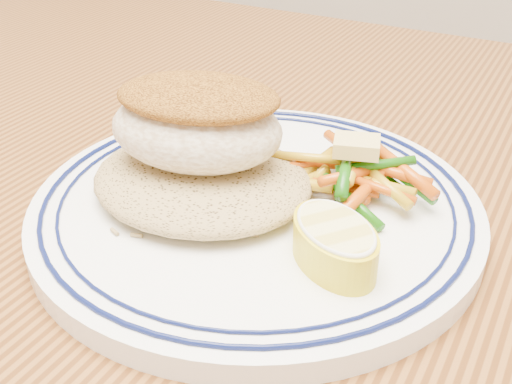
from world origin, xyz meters
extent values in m
cube|color=#552D11|center=(0.00, 0.00, 0.73)|extent=(1.50, 0.90, 0.04)
cylinder|color=#552D11|center=(-0.68, 0.38, 0.35)|extent=(0.07, 0.07, 0.71)
cylinder|color=white|center=(-0.04, 0.00, 0.76)|extent=(0.28, 0.28, 0.01)
torus|color=#0A113F|center=(-0.04, 0.00, 0.77)|extent=(0.27, 0.27, 0.00)
torus|color=#0A113F|center=(-0.04, 0.00, 0.77)|extent=(0.25, 0.25, 0.00)
ellipsoid|color=#9E824F|center=(-0.07, -0.01, 0.78)|extent=(0.14, 0.13, 0.03)
ellipsoid|color=beige|center=(-0.08, -0.01, 0.81)|extent=(0.12, 0.10, 0.05)
ellipsoid|color=#905717|center=(-0.08, -0.01, 0.83)|extent=(0.11, 0.09, 0.02)
cylinder|color=#C09314|center=(0.01, 0.03, 0.77)|extent=(0.03, 0.05, 0.01)
cylinder|color=#C04A09|center=(0.01, 0.04, 0.77)|extent=(0.04, 0.04, 0.01)
cylinder|color=#C04A09|center=(0.00, 0.03, 0.77)|extent=(0.06, 0.01, 0.01)
cylinder|color=#17560A|center=(0.02, 0.05, 0.77)|extent=(0.06, 0.04, 0.01)
cylinder|color=#C09314|center=(-0.02, 0.01, 0.77)|extent=(0.05, 0.04, 0.01)
cylinder|color=#17560A|center=(0.02, 0.01, 0.77)|extent=(0.05, 0.03, 0.01)
cylinder|color=#C09314|center=(-0.02, 0.01, 0.77)|extent=(0.03, 0.05, 0.01)
cylinder|color=#C09314|center=(-0.02, 0.01, 0.77)|extent=(0.05, 0.01, 0.01)
cylinder|color=#C04A09|center=(0.02, 0.01, 0.78)|extent=(0.01, 0.06, 0.01)
cylinder|color=#C04A09|center=(0.01, 0.03, 0.78)|extent=(0.05, 0.02, 0.01)
cylinder|color=#C09314|center=(-0.02, 0.04, 0.78)|extent=(0.02, 0.05, 0.01)
cylinder|color=#17560A|center=(0.04, 0.05, 0.78)|extent=(0.05, 0.03, 0.01)
cylinder|color=#C09314|center=(0.02, 0.03, 0.78)|extent=(0.05, 0.01, 0.01)
cylinder|color=#C09314|center=(-0.01, 0.05, 0.78)|extent=(0.01, 0.05, 0.01)
cylinder|color=#C04A09|center=(-0.02, 0.04, 0.78)|extent=(0.04, 0.05, 0.01)
cylinder|color=#C04A09|center=(-0.02, 0.04, 0.78)|extent=(0.05, 0.02, 0.01)
cylinder|color=#C09314|center=(0.03, 0.03, 0.78)|extent=(0.05, 0.03, 0.01)
cylinder|color=#C04A09|center=(0.03, 0.02, 0.78)|extent=(0.05, 0.01, 0.01)
cylinder|color=#C04A09|center=(0.00, 0.05, 0.78)|extent=(0.05, 0.03, 0.01)
cylinder|color=#C04A09|center=(0.04, 0.04, 0.78)|extent=(0.06, 0.04, 0.02)
cylinder|color=#C04A09|center=(0.03, 0.04, 0.78)|extent=(0.05, 0.01, 0.01)
cylinder|color=#C09314|center=(0.01, 0.04, 0.78)|extent=(0.02, 0.05, 0.01)
cylinder|color=#C09314|center=(0.00, 0.06, 0.78)|extent=(0.04, 0.04, 0.01)
cylinder|color=#C04A09|center=(0.01, 0.02, 0.78)|extent=(0.03, 0.04, 0.01)
cylinder|color=#17560A|center=(0.01, 0.02, 0.79)|extent=(0.02, 0.05, 0.01)
cylinder|color=#17560A|center=(0.02, 0.04, 0.79)|extent=(0.05, 0.03, 0.01)
cylinder|color=#C09314|center=(-0.02, 0.03, 0.79)|extent=(0.06, 0.02, 0.01)
cube|color=#E2C96E|center=(0.01, 0.03, 0.80)|extent=(0.03, 0.03, 0.01)
torus|color=white|center=(0.03, -0.04, 0.79)|extent=(0.08, 0.08, 0.00)
camera|label=1|loc=(0.12, -0.31, 0.98)|focal=45.00mm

